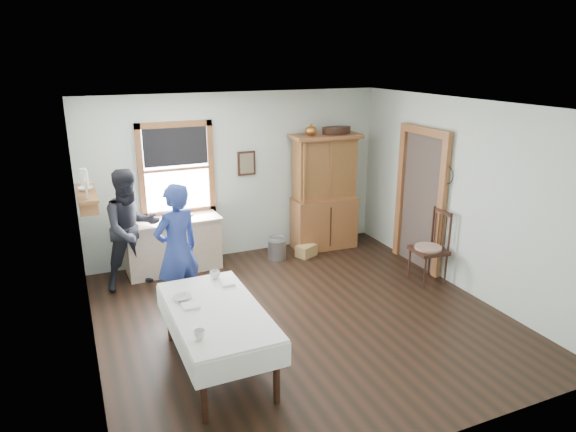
{
  "coord_description": "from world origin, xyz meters",
  "views": [
    {
      "loc": [
        -2.54,
        -5.4,
        3.27
      ],
      "look_at": [
        -0.05,
        0.3,
        1.3
      ],
      "focal_mm": 32.0,
      "sensor_mm": 36.0,
      "label": 1
    }
  ],
  "objects_px": {
    "pail": "(277,249)",
    "dining_table": "(218,339)",
    "china_hutch": "(325,192)",
    "woman_blue": "(178,255)",
    "figure_dark": "(132,233)",
    "work_counter": "(173,245)",
    "wicker_basket": "(306,251)",
    "spindle_chair": "(429,247)"
  },
  "relations": [
    {
      "from": "pail",
      "to": "dining_table",
      "type": "bearing_deg",
      "value": -123.85
    },
    {
      "from": "china_hutch",
      "to": "pail",
      "type": "height_order",
      "value": "china_hutch"
    },
    {
      "from": "dining_table",
      "to": "woman_blue",
      "type": "xyz_separation_m",
      "value": [
        -0.09,
        1.45,
        0.45
      ]
    },
    {
      "from": "china_hutch",
      "to": "figure_dark",
      "type": "relative_size",
      "value": 1.23
    },
    {
      "from": "work_counter",
      "to": "pail",
      "type": "distance_m",
      "value": 1.7
    },
    {
      "from": "pail",
      "to": "work_counter",
      "type": "bearing_deg",
      "value": 173.58
    },
    {
      "from": "figure_dark",
      "to": "dining_table",
      "type": "bearing_deg",
      "value": -94.54
    },
    {
      "from": "woman_blue",
      "to": "work_counter",
      "type": "bearing_deg",
      "value": -120.11
    },
    {
      "from": "work_counter",
      "to": "china_hutch",
      "type": "distance_m",
      "value": 2.7
    },
    {
      "from": "china_hutch",
      "to": "figure_dark",
      "type": "bearing_deg",
      "value": -171.16
    },
    {
      "from": "wicker_basket",
      "to": "woman_blue",
      "type": "distance_m",
      "value": 2.71
    },
    {
      "from": "wicker_basket",
      "to": "figure_dark",
      "type": "xyz_separation_m",
      "value": [
        -2.79,
        -0.03,
        0.71
      ]
    },
    {
      "from": "china_hutch",
      "to": "pail",
      "type": "distance_m",
      "value": 1.29
    },
    {
      "from": "woman_blue",
      "to": "wicker_basket",
      "type": "bearing_deg",
      "value": -176.76
    },
    {
      "from": "dining_table",
      "to": "spindle_chair",
      "type": "height_order",
      "value": "spindle_chair"
    },
    {
      "from": "work_counter",
      "to": "dining_table",
      "type": "distance_m",
      "value": 2.84
    },
    {
      "from": "spindle_chair",
      "to": "work_counter",
      "type": "bearing_deg",
      "value": 155.31
    },
    {
      "from": "china_hutch",
      "to": "spindle_chair",
      "type": "height_order",
      "value": "china_hutch"
    },
    {
      "from": "work_counter",
      "to": "china_hutch",
      "type": "xyz_separation_m",
      "value": [
        2.64,
        -0.0,
        0.57
      ]
    },
    {
      "from": "work_counter",
      "to": "woman_blue",
      "type": "xyz_separation_m",
      "value": [
        -0.2,
        -1.39,
        0.39
      ]
    },
    {
      "from": "spindle_chair",
      "to": "figure_dark",
      "type": "distance_m",
      "value": 4.33
    },
    {
      "from": "pail",
      "to": "wicker_basket",
      "type": "distance_m",
      "value": 0.51
    },
    {
      "from": "spindle_chair",
      "to": "pail",
      "type": "distance_m",
      "value": 2.47
    },
    {
      "from": "pail",
      "to": "figure_dark",
      "type": "relative_size",
      "value": 0.2
    },
    {
      "from": "china_hutch",
      "to": "figure_dark",
      "type": "xyz_separation_m",
      "value": [
        -3.27,
        -0.32,
        -0.18
      ]
    },
    {
      "from": "dining_table",
      "to": "figure_dark",
      "type": "bearing_deg",
      "value": 101.69
    },
    {
      "from": "work_counter",
      "to": "pail",
      "type": "height_order",
      "value": "work_counter"
    },
    {
      "from": "woman_blue",
      "to": "dining_table",
      "type": "bearing_deg",
      "value": 71.86
    },
    {
      "from": "china_hutch",
      "to": "work_counter",
      "type": "bearing_deg",
      "value": -176.78
    },
    {
      "from": "work_counter",
      "to": "china_hutch",
      "type": "relative_size",
      "value": 0.74
    },
    {
      "from": "dining_table",
      "to": "figure_dark",
      "type": "height_order",
      "value": "figure_dark"
    },
    {
      "from": "dining_table",
      "to": "wicker_basket",
      "type": "xyz_separation_m",
      "value": [
        2.27,
        2.55,
        -0.26
      ]
    },
    {
      "from": "woman_blue",
      "to": "china_hutch",
      "type": "bearing_deg",
      "value": -175.73
    },
    {
      "from": "spindle_chair",
      "to": "wicker_basket",
      "type": "height_order",
      "value": "spindle_chair"
    },
    {
      "from": "woman_blue",
      "to": "figure_dark",
      "type": "relative_size",
      "value": 1.0
    },
    {
      "from": "wicker_basket",
      "to": "figure_dark",
      "type": "height_order",
      "value": "figure_dark"
    },
    {
      "from": "work_counter",
      "to": "spindle_chair",
      "type": "relative_size",
      "value": 1.34
    },
    {
      "from": "woman_blue",
      "to": "figure_dark",
      "type": "bearing_deg",
      "value": -90.07
    },
    {
      "from": "pail",
      "to": "wicker_basket",
      "type": "bearing_deg",
      "value": -11.34
    },
    {
      "from": "work_counter",
      "to": "woman_blue",
      "type": "distance_m",
      "value": 1.46
    },
    {
      "from": "china_hutch",
      "to": "woman_blue",
      "type": "bearing_deg",
      "value": -150.64
    },
    {
      "from": "china_hutch",
      "to": "wicker_basket",
      "type": "height_order",
      "value": "china_hutch"
    }
  ]
}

